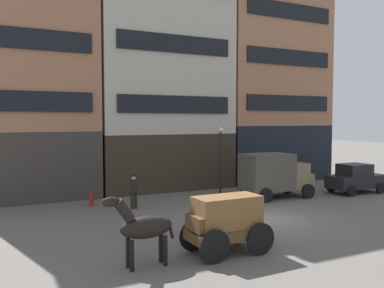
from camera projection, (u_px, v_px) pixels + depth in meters
ground_plane at (260, 219)px, 18.82m from camera, size 120.00×120.00×0.00m
building_far_left at (30, 77)px, 24.55m from camera, size 7.59×7.12×14.28m
building_center_left at (156, 74)px, 28.12m from camera, size 9.42×7.12×15.39m
building_center_right at (261, 86)px, 32.08m from camera, size 9.09×7.12×14.43m
cargo_wagon at (226, 220)px, 13.84m from camera, size 2.93×1.56×1.98m
draft_horse at (144, 227)px, 12.53m from camera, size 2.35×0.64×2.30m
delivery_truck_near at (275, 174)px, 23.72m from camera, size 4.39×2.21×2.62m
sedan_dark at (356, 178)px, 25.42m from camera, size 3.74×1.94×1.83m
pedestrian_officer at (134, 190)px, 20.84m from camera, size 0.42×0.42×1.79m
streetlamp_curbside at (221, 151)px, 25.11m from camera, size 0.32×0.32×4.12m
fire_hydrant_curbside at (91, 198)px, 21.48m from camera, size 0.24×0.24×0.83m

